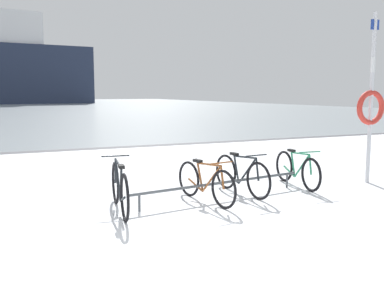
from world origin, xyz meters
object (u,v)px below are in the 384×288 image
(bicycle_3, at_px, (297,169))
(bicycle_1, at_px, (205,182))
(bicycle_2, at_px, (241,175))
(rescue_post, at_px, (371,103))
(bicycle_0, at_px, (120,188))

(bicycle_3, bearing_deg, bicycle_1, -169.99)
(bicycle_2, bearing_deg, rescue_post, -3.52)
(bicycle_1, distance_m, bicycle_3, 2.25)
(bicycle_0, relative_size, bicycle_2, 1.05)
(bicycle_0, xyz_separation_m, bicycle_1, (1.49, -0.01, -0.04))
(bicycle_0, xyz_separation_m, bicycle_3, (3.71, 0.39, -0.03))
(rescue_post, bearing_deg, bicycle_3, 169.36)
(bicycle_3, xyz_separation_m, rescue_post, (1.58, -0.30, 1.31))
(bicycle_2, xyz_separation_m, bicycle_3, (1.35, 0.12, -0.01))
(bicycle_1, bearing_deg, bicycle_2, 17.56)
(bicycle_2, relative_size, bicycle_3, 1.02)
(bicycle_0, distance_m, bicycle_3, 3.73)
(bicycle_1, height_order, bicycle_3, bicycle_3)
(bicycle_2, height_order, bicycle_3, bicycle_2)
(bicycle_2, bearing_deg, bicycle_1, -162.44)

